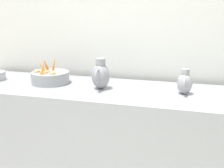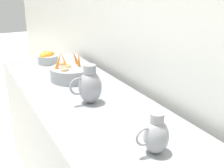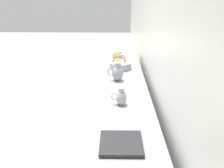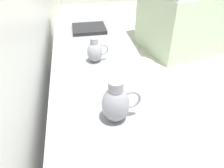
{
  "view_description": "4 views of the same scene",
  "coord_description": "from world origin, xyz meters",
  "px_view_note": "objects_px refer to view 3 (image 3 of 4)",
  "views": [
    {
      "loc": [
        0.68,
        0.51,
        1.51
      ],
      "look_at": [
        -1.28,
        -0.04,
        0.96
      ],
      "focal_mm": 45.12,
      "sensor_mm": 36.0,
      "label": 1
    },
    {
      "loc": [
        -0.78,
        1.43,
        1.62
      ],
      "look_at": [
        -1.47,
        0.11,
        1.08
      ],
      "focal_mm": 46.97,
      "sensor_mm": 36.0,
      "label": 2
    },
    {
      "loc": [
        -1.42,
        2.54,
        2.01
      ],
      "look_at": [
        -1.39,
        0.26,
        1.01
      ],
      "focal_mm": 34.67,
      "sensor_mm": 36.0,
      "label": 3
    },
    {
      "loc": [
        -1.64,
        -1.06,
        1.74
      ],
      "look_at": [
        -1.46,
        -0.09,
        1.04
      ],
      "focal_mm": 35.43,
      "sensor_mm": 36.0,
      "label": 4
    }
  ],
  "objects_px": {
    "metal_pitcher_tall": "(117,73)",
    "metal_pitcher_short": "(121,97)",
    "orange_bowl": "(118,55)",
    "vegetable_colander": "(120,65)"
  },
  "relations": [
    {
      "from": "metal_pitcher_tall",
      "to": "metal_pitcher_short",
      "type": "bearing_deg",
      "value": 92.95
    },
    {
      "from": "metal_pitcher_tall",
      "to": "orange_bowl",
      "type": "bearing_deg",
      "value": -90.92
    },
    {
      "from": "vegetable_colander",
      "to": "metal_pitcher_tall",
      "type": "xyz_separation_m",
      "value": [
        0.05,
        0.49,
        0.06
      ]
    },
    {
      "from": "vegetable_colander",
      "to": "metal_pitcher_tall",
      "type": "height_order",
      "value": "metal_pitcher_tall"
    },
    {
      "from": "metal_pitcher_tall",
      "to": "metal_pitcher_short",
      "type": "height_order",
      "value": "metal_pitcher_tall"
    },
    {
      "from": "vegetable_colander",
      "to": "metal_pitcher_tall",
      "type": "bearing_deg",
      "value": 84.02
    },
    {
      "from": "vegetable_colander",
      "to": "orange_bowl",
      "type": "relative_size",
      "value": 1.77
    },
    {
      "from": "orange_bowl",
      "to": "metal_pitcher_tall",
      "type": "bearing_deg",
      "value": 89.08
    },
    {
      "from": "orange_bowl",
      "to": "metal_pitcher_short",
      "type": "distance_m",
      "value": 1.71
    },
    {
      "from": "vegetable_colander",
      "to": "metal_pitcher_short",
      "type": "xyz_separation_m",
      "value": [
        0.02,
        1.16,
        0.03
      ]
    }
  ]
}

